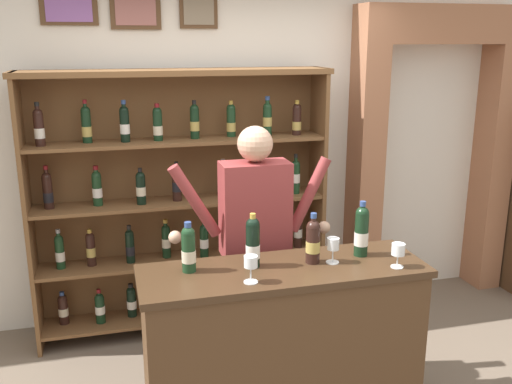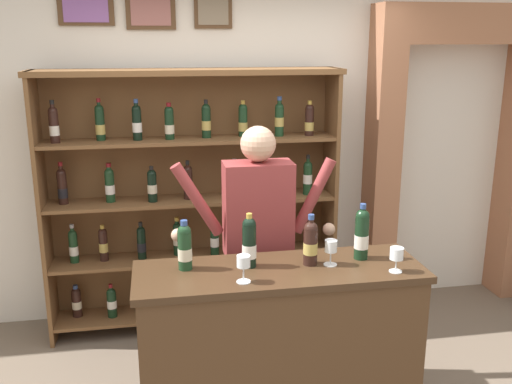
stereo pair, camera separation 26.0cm
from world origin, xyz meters
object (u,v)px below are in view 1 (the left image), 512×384
at_px(wine_glass_left, 333,246).
at_px(tasting_bottle_chianti, 253,242).
at_px(tasting_bottle_prosecco, 189,248).
at_px(wine_glass_spare, 251,264).
at_px(wine_glass_right, 398,251).
at_px(shopkeeper, 255,228).
at_px(wine_shelf, 181,197).
at_px(tasting_bottle_super_tuscan, 313,241).
at_px(tasting_bottle_brunello, 362,231).
at_px(tasting_counter, 283,350).

bearing_deg(wine_glass_left, tasting_bottle_chianti, 171.98).
relative_size(tasting_bottle_prosecco, wine_glass_spare, 1.91).
bearing_deg(tasting_bottle_prosecco, wine_glass_right, -12.03).
relative_size(wine_glass_spare, wine_glass_left, 1.00).
bearing_deg(shopkeeper, wine_shelf, 112.09).
xyz_separation_m(wine_shelf, wine_glass_right, (0.98, -1.52, 0.04)).
distance_m(tasting_bottle_super_tuscan, wine_glass_spare, 0.44).
relative_size(shopkeeper, tasting_bottle_chianti, 5.61).
height_order(tasting_bottle_super_tuscan, tasting_bottle_brunello, tasting_bottle_brunello).
bearing_deg(tasting_bottle_brunello, wine_shelf, 123.58).
distance_m(wine_shelf, shopkeeper, 0.93).
bearing_deg(shopkeeper, tasting_counter, -86.63).
bearing_deg(wine_shelf, tasting_bottle_super_tuscan, -67.31).
height_order(tasting_counter, tasting_bottle_super_tuscan, tasting_bottle_super_tuscan).
bearing_deg(wine_glass_spare, wine_shelf, 96.03).
relative_size(tasting_bottle_chianti, tasting_bottle_brunello, 0.94).
relative_size(shopkeeper, tasting_bottle_brunello, 5.28).
relative_size(tasting_bottle_chianti, wine_glass_spare, 2.10).
xyz_separation_m(tasting_bottle_super_tuscan, wine_glass_left, (0.11, -0.03, -0.03)).
xyz_separation_m(tasting_bottle_brunello, wine_glass_spare, (-0.71, -0.21, -0.05)).
bearing_deg(wine_glass_left, wine_glass_right, -25.30).
distance_m(wine_shelf, tasting_bottle_prosecco, 1.29).
xyz_separation_m(tasting_counter, wine_glass_left, (0.29, -0.00, 0.60)).
relative_size(shopkeeper, wine_glass_left, 11.77).
height_order(wine_shelf, tasting_bottle_brunello, wine_shelf).
relative_size(wine_glass_right, wine_glass_spare, 0.94).
distance_m(tasting_bottle_prosecco, wine_glass_spare, 0.36).
xyz_separation_m(tasting_bottle_super_tuscan, wine_glass_spare, (-0.40, -0.17, -0.03)).
xyz_separation_m(tasting_bottle_prosecco, tasting_bottle_chianti, (0.35, -0.02, 0.01)).
bearing_deg(tasting_counter, tasting_bottle_brunello, 7.71).
relative_size(wine_shelf, tasting_bottle_chianti, 7.30).
height_order(tasting_bottle_chianti, tasting_bottle_brunello, tasting_bottle_brunello).
distance_m(shopkeeper, wine_glass_spare, 0.67).
distance_m(wine_shelf, wine_glass_right, 1.81).
bearing_deg(wine_shelf, tasting_bottle_prosecco, -95.54).
xyz_separation_m(tasting_bottle_brunello, wine_glass_right, (0.12, -0.22, -0.05)).
bearing_deg(tasting_bottle_super_tuscan, tasting_bottle_brunello, 6.29).
xyz_separation_m(tasting_counter, tasting_bottle_brunello, (0.49, 0.07, 0.65)).
distance_m(tasting_counter, tasting_bottle_super_tuscan, 0.66).
relative_size(tasting_counter, shopkeeper, 0.93).
height_order(tasting_counter, tasting_bottle_prosecco, tasting_bottle_prosecco).
bearing_deg(wine_glass_right, wine_shelf, 122.89).
xyz_separation_m(tasting_bottle_prosecco, wine_glass_left, (0.79, -0.09, -0.03)).
height_order(tasting_bottle_chianti, wine_glass_left, tasting_bottle_chianti).
relative_size(wine_glass_right, wine_glass_left, 0.94).
bearing_deg(wine_glass_left, shopkeeper, 121.96).
bearing_deg(wine_shelf, tasting_counter, -74.46).
xyz_separation_m(shopkeeper, tasting_bottle_brunello, (0.51, -0.44, 0.09)).
distance_m(tasting_bottle_brunello, wine_glass_left, 0.22).
height_order(tasting_bottle_brunello, wine_glass_right, tasting_bottle_brunello).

